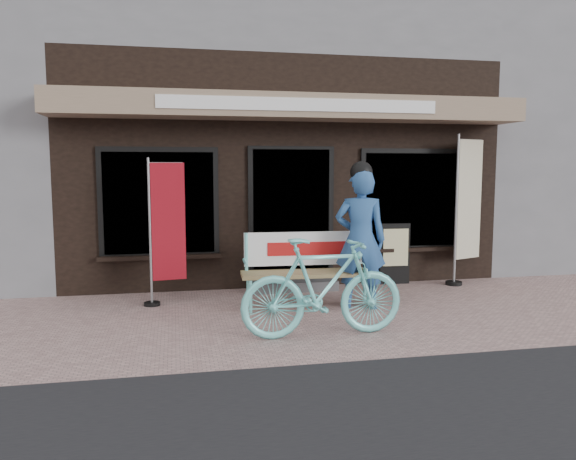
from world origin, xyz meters
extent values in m
plane|color=tan|center=(0.00, 0.00, 0.00)|extent=(70.00, 70.00, 0.00)
cube|color=black|center=(0.00, 5.00, 1.80)|extent=(7.00, 6.00, 3.60)
cube|color=slate|center=(0.00, 5.00, 4.80)|extent=(7.00, 6.00, 2.40)
cube|color=gray|center=(0.00, 1.65, 2.75)|extent=(7.00, 0.80, 0.35)
cube|color=white|center=(0.00, 1.24, 2.75)|extent=(4.00, 0.02, 0.18)
cube|color=black|center=(0.00, 1.98, 1.10)|extent=(1.20, 0.06, 2.10)
cube|color=black|center=(0.00, 1.97, 1.10)|extent=(1.35, 0.04, 2.20)
cube|color=black|center=(-2.00, 1.98, 1.35)|extent=(1.60, 0.06, 1.50)
cube|color=black|center=(2.00, 1.98, 1.35)|extent=(1.60, 0.06, 1.50)
cube|color=black|center=(-2.00, 1.97, 1.35)|extent=(1.75, 0.04, 1.65)
cube|color=black|center=(2.00, 1.97, 1.35)|extent=(1.75, 0.04, 1.65)
cube|color=black|center=(-2.00, 1.92, 0.55)|extent=(1.80, 0.18, 0.06)
cube|color=black|center=(2.00, 1.92, 0.55)|extent=(1.80, 0.18, 0.06)
cube|color=#59595B|center=(0.00, 1.75, 0.07)|extent=(1.30, 0.45, 0.15)
cylinder|color=#71DEDA|center=(-0.84, 0.51, 0.21)|extent=(0.05, 0.05, 0.43)
cylinder|color=#71DEDA|center=(-0.82, 0.92, 0.21)|extent=(0.05, 0.05, 0.43)
cylinder|color=#71DEDA|center=(0.79, 0.42, 0.21)|extent=(0.05, 0.05, 0.43)
cylinder|color=#71DEDA|center=(0.81, 0.83, 0.21)|extent=(0.05, 0.05, 0.43)
cube|color=#907C4F|center=(-0.02, 0.67, 0.46)|extent=(1.86, 0.56, 0.05)
cylinder|color=#71DEDA|center=(-0.84, 0.92, 0.72)|extent=(0.05, 0.05, 0.56)
cylinder|color=#71DEDA|center=(0.83, 0.82, 0.72)|extent=(0.05, 0.05, 0.56)
cube|color=white|center=(0.00, 0.89, 0.77)|extent=(1.74, 0.14, 0.46)
cube|color=#B21414|center=(-0.01, 0.87, 0.77)|extent=(1.10, 0.07, 0.18)
cylinder|color=#71DEDA|center=(-0.88, 0.71, 0.63)|extent=(0.07, 0.45, 0.04)
cylinder|color=#71DEDA|center=(0.85, 0.62, 0.63)|extent=(0.07, 0.45, 0.04)
imported|color=#2B5795|center=(0.63, 0.52, 0.92)|extent=(0.77, 0.62, 1.84)
sphere|color=black|center=(0.63, 0.52, 1.81)|extent=(0.37, 0.37, 0.30)
imported|color=#71DEDA|center=(-0.19, -0.64, 0.56)|extent=(1.86, 0.58, 1.11)
cylinder|color=gray|center=(-2.11, 1.18, 1.00)|extent=(0.04, 0.04, 2.01)
cylinder|color=gray|center=(-1.88, 1.21, 1.93)|extent=(0.45, 0.09, 0.02)
cube|color=maroon|center=(-1.87, 1.21, 1.14)|extent=(0.46, 0.09, 1.60)
cylinder|color=black|center=(-2.11, 1.18, 0.02)|extent=(0.25, 0.25, 0.05)
cylinder|color=gray|center=(2.59, 1.60, 1.20)|extent=(0.05, 0.05, 2.39)
cylinder|color=gray|center=(2.84, 1.70, 2.31)|extent=(0.52, 0.22, 0.03)
cube|color=beige|center=(2.86, 1.71, 1.36)|extent=(0.52, 0.23, 1.90)
cylinder|color=black|center=(2.59, 1.60, 0.03)|extent=(0.34, 0.34, 0.05)
cube|color=black|center=(1.69, 1.89, 0.49)|extent=(0.49, 0.11, 0.98)
cube|color=beige|center=(1.68, 1.84, 0.60)|extent=(0.41, 0.04, 0.60)
camera|label=1|loc=(-1.78, -6.53, 1.88)|focal=35.00mm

